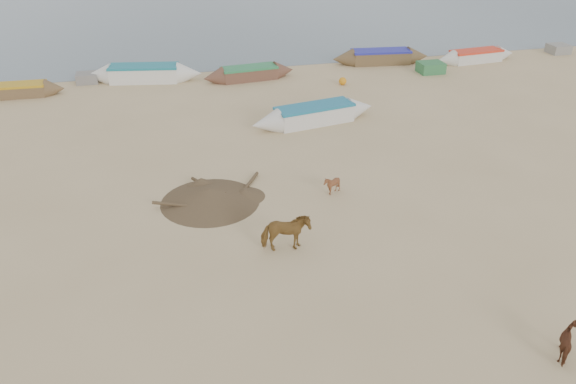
{
  "coord_description": "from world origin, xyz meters",
  "views": [
    {
      "loc": [
        -3.99,
        -12.24,
        10.17
      ],
      "look_at": [
        0.0,
        4.0,
        1.0
      ],
      "focal_mm": 35.0,
      "sensor_mm": 36.0,
      "label": 1
    }
  ],
  "objects_px": {
    "calf_front": "(332,185)",
    "cow_adult": "(286,233)",
    "near_canoe": "(314,114)",
    "calf_right": "(571,344)"
  },
  "relations": [
    {
      "from": "calf_right",
      "to": "near_canoe",
      "type": "bearing_deg",
      "value": 18.5
    },
    {
      "from": "near_canoe",
      "to": "calf_right",
      "type": "bearing_deg",
      "value": -94.74
    },
    {
      "from": "cow_adult",
      "to": "near_canoe",
      "type": "height_order",
      "value": "cow_adult"
    },
    {
      "from": "cow_adult",
      "to": "calf_right",
      "type": "height_order",
      "value": "cow_adult"
    },
    {
      "from": "cow_adult",
      "to": "near_canoe",
      "type": "distance_m",
      "value": 10.89
    },
    {
      "from": "calf_front",
      "to": "cow_adult",
      "type": "bearing_deg",
      "value": -27.09
    },
    {
      "from": "calf_right",
      "to": "near_canoe",
      "type": "relative_size",
      "value": 0.13
    },
    {
      "from": "calf_front",
      "to": "near_canoe",
      "type": "distance_m",
      "value": 7.11
    },
    {
      "from": "near_canoe",
      "to": "calf_front",
      "type": "bearing_deg",
      "value": -111.83
    },
    {
      "from": "calf_right",
      "to": "cow_adult",
      "type": "bearing_deg",
      "value": 55.13
    }
  ]
}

